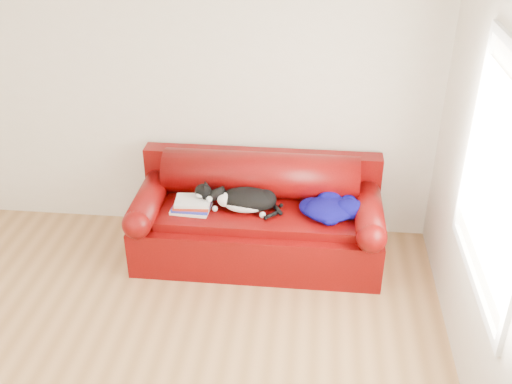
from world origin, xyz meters
TOP-DOWN VIEW (x-y plane):
  - ground at (0.00, 0.00)m, footprint 4.50×4.50m
  - room_shell at (0.12, 0.02)m, footprint 4.52×4.02m
  - sofa_base at (0.74, 1.49)m, footprint 2.10×0.90m
  - sofa_back at (0.74, 1.74)m, footprint 2.10×1.01m
  - book_stack at (0.19, 1.39)m, footprint 0.33×0.27m
  - cat at (0.65, 1.44)m, footprint 0.68×0.27m
  - blanket at (1.35, 1.44)m, footprint 0.61×0.50m

SIDE VIEW (x-z plane):
  - ground at x=0.00m, z-range 0.00..0.00m
  - sofa_base at x=0.74m, z-range -0.01..0.49m
  - sofa_back at x=0.74m, z-range 0.10..0.98m
  - book_stack at x=0.19m, z-range 0.50..0.60m
  - blanket at x=1.35m, z-range 0.49..0.65m
  - cat at x=0.65m, z-range 0.47..0.72m
  - room_shell at x=0.12m, z-range 0.36..2.97m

